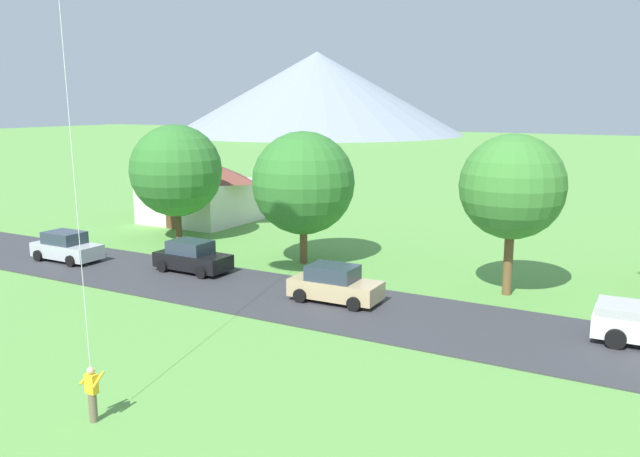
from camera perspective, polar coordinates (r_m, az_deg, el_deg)
The scene contains 9 objects.
road_strip at distance 28.27m, azimuth 9.13°, elevation -7.89°, with size 160.00×6.62×0.08m, color #38383D.
mountain_west_ridge at distance 189.89m, azimuth -0.25°, elevation 11.67°, with size 82.54×82.54×22.97m, color gray.
house_left_center at distance 51.23m, azimuth -10.35°, elevation 3.44°, with size 7.87×7.36×4.95m.
tree_left_of_center at distance 36.93m, azimuth -1.46°, elevation 3.97°, with size 5.80×5.80×7.52m.
tree_center at distance 44.40m, azimuth -12.39°, elevation 4.93°, with size 6.06×6.06×7.68m.
tree_right_of_center at distance 31.90m, azimuth 16.37°, elevation 3.48°, with size 4.93×4.93×7.69m.
parked_car_tan_west_end at distance 30.18m, azimuth 1.30°, elevation -4.89°, with size 4.25×2.17×1.68m.
parked_car_silver_mid_west at distance 40.56m, azimuth -21.17°, elevation -1.52°, with size 4.21×2.09×1.68m.
parked_car_black_east_end at distance 36.06m, azimuth -11.04°, elevation -2.46°, with size 4.23×2.13×1.68m.
Camera 1 is at (9.07, 0.65, 9.10)m, focal length 36.83 mm.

